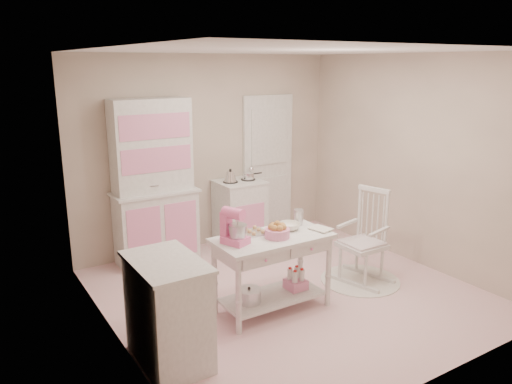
{
  "coord_description": "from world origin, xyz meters",
  "views": [
    {
      "loc": [
        -3.03,
        -4.12,
        2.48
      ],
      "look_at": [
        -0.26,
        0.28,
        1.13
      ],
      "focal_mm": 35.0,
      "sensor_mm": 36.0,
      "label": 1
    }
  ],
  "objects_px": {
    "stove": "(240,213)",
    "work_table": "(272,273)",
    "rocking_chair": "(362,236)",
    "bread_basket": "(277,233)",
    "hutch": "(154,182)",
    "base_cabinet": "(168,311)",
    "stand_mixer": "(235,227)"
  },
  "relations": [
    {
      "from": "work_table",
      "to": "bread_basket",
      "type": "xyz_separation_m",
      "value": [
        0.02,
        -0.05,
        0.45
      ]
    },
    {
      "from": "base_cabinet",
      "to": "rocking_chair",
      "type": "distance_m",
      "value": 2.54
    },
    {
      "from": "stove",
      "to": "work_table",
      "type": "relative_size",
      "value": 0.77
    },
    {
      "from": "hutch",
      "to": "stove",
      "type": "xyz_separation_m",
      "value": [
        1.2,
        -0.05,
        -0.58
      ]
    },
    {
      "from": "base_cabinet",
      "to": "stand_mixer",
      "type": "bearing_deg",
      "value": 20.66
    },
    {
      "from": "stove",
      "to": "base_cabinet",
      "type": "distance_m",
      "value": 2.88
    },
    {
      "from": "hutch",
      "to": "rocking_chair",
      "type": "xyz_separation_m",
      "value": [
        1.78,
        -1.86,
        -0.49
      ]
    },
    {
      "from": "rocking_chair",
      "to": "stove",
      "type": "bearing_deg",
      "value": 93.3
    },
    {
      "from": "rocking_chair",
      "to": "work_table",
      "type": "relative_size",
      "value": 0.92
    },
    {
      "from": "stove",
      "to": "bread_basket",
      "type": "relative_size",
      "value": 3.68
    },
    {
      "from": "hutch",
      "to": "stove",
      "type": "relative_size",
      "value": 2.26
    },
    {
      "from": "rocking_chair",
      "to": "stand_mixer",
      "type": "bearing_deg",
      "value": 165.71
    },
    {
      "from": "rocking_chair",
      "to": "bread_basket",
      "type": "height_order",
      "value": "rocking_chair"
    },
    {
      "from": "stove",
      "to": "work_table",
      "type": "xyz_separation_m",
      "value": [
        -0.69,
        -1.83,
        -0.06
      ]
    },
    {
      "from": "hutch",
      "to": "work_table",
      "type": "height_order",
      "value": "hutch"
    },
    {
      "from": "bread_basket",
      "to": "rocking_chair",
      "type": "bearing_deg",
      "value": 3.46
    },
    {
      "from": "base_cabinet",
      "to": "stand_mixer",
      "type": "height_order",
      "value": "stand_mixer"
    },
    {
      "from": "stove",
      "to": "work_table",
      "type": "height_order",
      "value": "stove"
    },
    {
      "from": "stove",
      "to": "bread_basket",
      "type": "xyz_separation_m",
      "value": [
        -0.67,
        -1.88,
        0.39
      ]
    },
    {
      "from": "stove",
      "to": "base_cabinet",
      "type": "xyz_separation_m",
      "value": [
        -1.94,
        -2.13,
        0.0
      ]
    },
    {
      "from": "stove",
      "to": "stand_mixer",
      "type": "distance_m",
      "value": 2.18
    },
    {
      "from": "work_table",
      "to": "stand_mixer",
      "type": "distance_m",
      "value": 0.71
    },
    {
      "from": "base_cabinet",
      "to": "stand_mixer",
      "type": "xyz_separation_m",
      "value": [
        0.84,
        0.32,
        0.51
      ]
    },
    {
      "from": "hutch",
      "to": "bread_basket",
      "type": "relative_size",
      "value": 8.32
    },
    {
      "from": "stove",
      "to": "rocking_chair",
      "type": "distance_m",
      "value": 1.9
    },
    {
      "from": "stove",
      "to": "bread_basket",
      "type": "distance_m",
      "value": 2.03
    },
    {
      "from": "stove",
      "to": "rocking_chair",
      "type": "bearing_deg",
      "value": -72.23
    },
    {
      "from": "stand_mixer",
      "to": "rocking_chair",
      "type": "bearing_deg",
      "value": -22.08
    },
    {
      "from": "hutch",
      "to": "stand_mixer",
      "type": "height_order",
      "value": "hutch"
    },
    {
      "from": "base_cabinet",
      "to": "bread_basket",
      "type": "relative_size",
      "value": 3.68
    },
    {
      "from": "base_cabinet",
      "to": "bread_basket",
      "type": "height_order",
      "value": "base_cabinet"
    },
    {
      "from": "hutch",
      "to": "work_table",
      "type": "xyz_separation_m",
      "value": [
        0.51,
        -1.88,
        -0.64
      ]
    }
  ]
}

